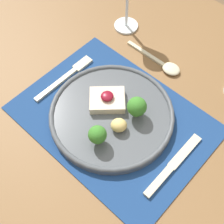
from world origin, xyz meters
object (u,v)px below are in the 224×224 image
Objects in this scene: dinner_plate at (112,114)px; knife at (170,169)px; spoon at (165,65)px; fork at (68,75)px.

knife is at bearing -4.36° from dinner_plate.
spoon reaches higher than knife.
fork is 1.08× the size of spoon.
spoon is at bearing 130.77° from knife.
spoon reaches higher than fork.
knife is (0.35, -0.03, 0.00)m from fork.
fork is 1.00× the size of knife.
fork is at bearing 175.34° from dinner_plate.
spoon is (-0.19, 0.23, -0.00)m from knife.
fork is at bearing 176.73° from knife.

